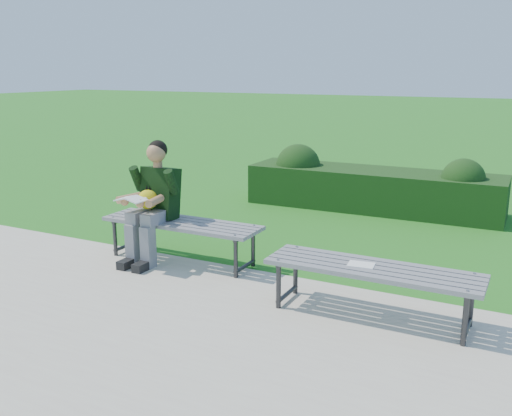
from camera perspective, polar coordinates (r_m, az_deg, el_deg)
ground at (r=6.08m, az=-0.67°, el=-6.27°), size 80.00×80.00×0.00m
walkway at (r=4.72m, az=-10.84°, el=-12.54°), size 30.00×3.50×0.02m
hedge at (r=8.81m, az=11.28°, el=2.21°), size 3.79×1.00×0.93m
bench_left at (r=6.26m, az=-7.46°, el=-1.81°), size 1.80×0.50×0.46m
bench_right at (r=4.91m, az=11.57°, el=-6.37°), size 1.80×0.50×0.46m
seated_boy at (r=6.29m, az=-10.27°, el=0.96°), size 0.56×0.76×1.31m
paper_sheet at (r=4.92m, az=10.47°, el=-5.58°), size 0.24×0.18×0.01m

